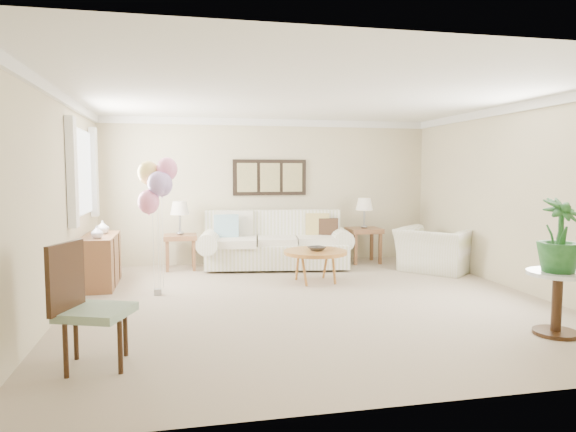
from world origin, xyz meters
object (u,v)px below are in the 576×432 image
Objects in this scene: armchair at (435,250)px; sofa at (276,245)px; balloon_cluster at (157,183)px; coffee_table at (315,253)px; accent_chair at (86,303)px.

sofa is at bearing 29.86° from armchair.
sofa is at bearing 40.84° from balloon_cluster.
coffee_table is (0.35, -1.31, 0.06)m from sofa.
balloon_cluster reaches higher than coffee_table.
accent_chair is 2.72m from balloon_cluster.
accent_chair is at bearing 83.24° from armchair.
accent_chair is (-2.42, -4.16, 0.17)m from sofa.
accent_chair is (-2.77, -2.84, 0.12)m from coffee_table.
armchair is 5.90m from accent_chair.
balloon_cluster reaches higher than sofa.
coffee_table is at bearing 8.68° from balloon_cluster.
balloon_cluster is at bearing 78.71° from accent_chair.
accent_chair is at bearing -101.29° from balloon_cluster.
sofa is 2.67m from armchair.
balloon_cluster is (-4.43, -0.74, 1.15)m from armchair.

